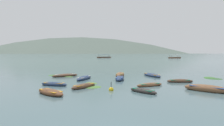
% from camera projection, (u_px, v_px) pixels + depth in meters
% --- Properties ---
extents(ground_plane, '(6000.00, 6000.00, 0.00)m').
position_uv_depth(ground_plane, '(106.00, 53.00, 1504.67)').
color(ground_plane, '#476066').
extents(mountain_1, '(707.29, 707.29, 245.95)m').
position_uv_depth(mountain_1, '(21.00, 40.00, 1742.15)').
color(mountain_1, '#56665B').
rests_on(mountain_1, ground).
extents(mountain_2, '(2072.61, 2072.61, 472.80)m').
position_uv_depth(mountain_2, '(93.00, 28.00, 1841.85)').
color(mountain_2, '#56665B').
rests_on(mountain_2, ground).
extents(rowboat_0, '(2.63, 2.85, 0.48)m').
position_uv_depth(rowboat_0, '(143.00, 91.00, 18.19)').
color(rowboat_0, '#2D2826').
rests_on(rowboat_0, ground).
extents(rowboat_1, '(3.32, 1.06, 0.51)m').
position_uv_depth(rowboat_1, '(180.00, 81.00, 24.47)').
color(rowboat_1, '#4C3323').
rests_on(rowboat_1, ground).
extents(rowboat_2, '(2.87, 3.34, 0.56)m').
position_uv_depth(rowboat_2, '(84.00, 86.00, 20.66)').
color(rowboat_2, '#4C3323').
rests_on(rowboat_2, ground).
extents(rowboat_3, '(4.08, 3.88, 0.78)m').
position_uv_depth(rowboat_3, '(207.00, 89.00, 18.77)').
color(rowboat_3, brown).
rests_on(rowboat_3, ground).
extents(rowboat_4, '(1.66, 3.60, 0.65)m').
position_uv_depth(rowboat_4, '(120.00, 78.00, 26.59)').
color(rowboat_4, navy).
rests_on(rowboat_4, ground).
extents(rowboat_5, '(3.34, 1.95, 0.48)m').
position_uv_depth(rowboat_5, '(150.00, 85.00, 21.61)').
color(rowboat_5, brown).
rests_on(rowboat_5, ground).
extents(rowboat_6, '(2.60, 4.76, 0.57)m').
position_uv_depth(rowboat_6, '(152.00, 75.00, 30.79)').
color(rowboat_6, navy).
rests_on(rowboat_6, ground).
extents(rowboat_7, '(2.29, 4.46, 0.58)m').
position_uv_depth(rowboat_7, '(84.00, 78.00, 27.19)').
color(rowboat_7, navy).
rests_on(rowboat_7, ground).
extents(rowboat_9, '(3.37, 1.92, 0.52)m').
position_uv_depth(rowboat_9, '(54.00, 84.00, 22.00)').
color(rowboat_9, navy).
rests_on(rowboat_9, ground).
extents(rowboat_10, '(3.44, 3.41, 0.58)m').
position_uv_depth(rowboat_10, '(51.00, 92.00, 17.38)').
color(rowboat_10, brown).
rests_on(rowboat_10, ground).
extents(rowboat_11, '(4.16, 3.23, 0.54)m').
position_uv_depth(rowboat_11, '(65.00, 75.00, 30.53)').
color(rowboat_11, '#4C3323').
rests_on(rowboat_11, ground).
extents(rowboat_12, '(2.07, 3.99, 0.72)m').
position_uv_depth(rowboat_12, '(120.00, 75.00, 31.04)').
color(rowboat_12, brown).
rests_on(rowboat_12, ground).
extents(ferry_0, '(9.06, 5.49, 2.54)m').
position_uv_depth(ferry_0, '(175.00, 58.00, 135.94)').
color(ferry_0, brown).
rests_on(ferry_0, ground).
extents(ferry_1, '(10.90, 6.52, 2.54)m').
position_uv_depth(ferry_1, '(104.00, 57.00, 148.44)').
color(ferry_1, '#4C3323').
rests_on(ferry_1, ground).
extents(mooring_buoy, '(0.49, 0.49, 1.01)m').
position_uv_depth(mooring_buoy, '(111.00, 89.00, 19.10)').
color(mooring_buoy, yellow).
rests_on(mooring_buoy, ground).
extents(weed_patch_0, '(2.25, 2.48, 0.14)m').
position_uv_depth(weed_patch_0, '(209.00, 78.00, 29.03)').
color(weed_patch_0, '#38662D').
rests_on(weed_patch_0, ground).
extents(weed_patch_1, '(2.63, 2.49, 0.14)m').
position_uv_depth(weed_patch_1, '(55.00, 75.00, 32.10)').
color(weed_patch_1, '#38662D').
rests_on(weed_patch_1, ground).
extents(weed_patch_2, '(3.45, 2.95, 0.14)m').
position_uv_depth(weed_patch_2, '(65.00, 76.00, 30.62)').
color(weed_patch_2, '#477033').
rests_on(weed_patch_2, ground).
extents(weed_patch_3, '(2.13, 2.29, 0.14)m').
position_uv_depth(weed_patch_3, '(91.00, 83.00, 23.61)').
color(weed_patch_3, '#477033').
rests_on(weed_patch_3, ground).
extents(weed_patch_4, '(2.20, 2.03, 0.14)m').
position_uv_depth(weed_patch_4, '(91.00, 87.00, 21.08)').
color(weed_patch_4, '#477033').
rests_on(weed_patch_4, ground).
extents(weed_patch_5, '(3.00, 2.90, 0.14)m').
position_uv_depth(weed_patch_5, '(213.00, 79.00, 27.83)').
color(weed_patch_5, '#2D5628').
rests_on(weed_patch_5, ground).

